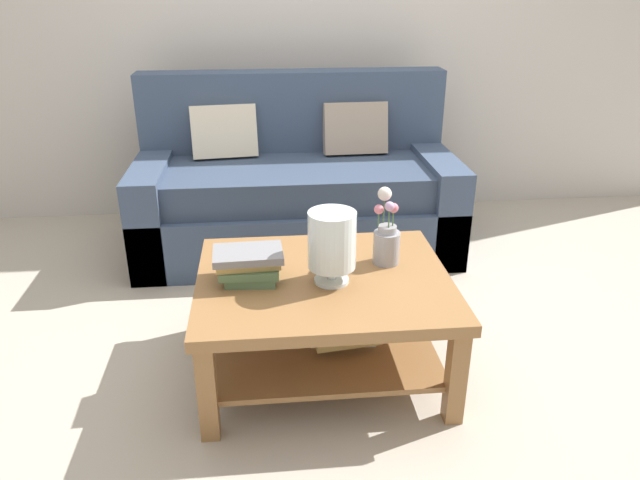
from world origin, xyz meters
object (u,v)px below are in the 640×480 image
glass_hurricane_vase (332,242)px  book_stack_main (249,264)px  couch (296,191)px  coffee_table (325,304)px  flower_pitcher (386,238)px

glass_hurricane_vase → book_stack_main: bearing=171.5°
book_stack_main → glass_hurricane_vase: 0.35m
couch → glass_hurricane_vase: size_ratio=6.38×
book_stack_main → glass_hurricane_vase: (0.33, -0.05, 0.11)m
couch → coffee_table: (0.04, -1.36, -0.03)m
coffee_table → flower_pitcher: bearing=21.6°
couch → coffee_table: couch is taller
coffee_table → flower_pitcher: flower_pitcher is taller
couch → flower_pitcher: couch is taller
glass_hurricane_vase → coffee_table: bearing=115.2°
glass_hurricane_vase → flower_pitcher: flower_pitcher is taller
couch → flower_pitcher: 1.31m
coffee_table → glass_hurricane_vase: 0.31m
glass_hurricane_vase → flower_pitcher: (0.25, 0.16, -0.06)m
couch → book_stack_main: size_ratio=6.75×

